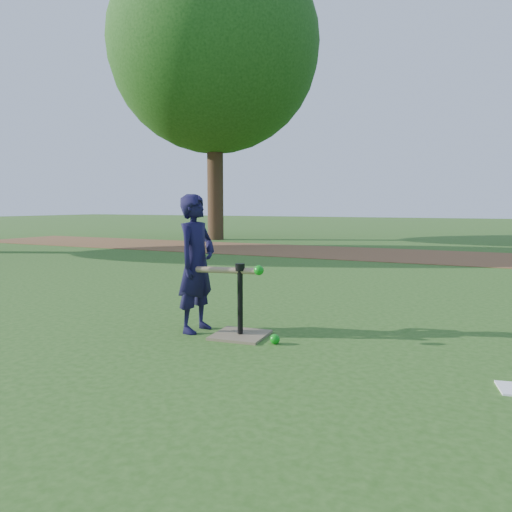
% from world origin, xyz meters
% --- Properties ---
extents(ground, '(80.00, 80.00, 0.00)m').
position_xyz_m(ground, '(0.00, 0.00, 0.00)').
color(ground, '#285116').
rests_on(ground, ground).
extents(dirt_strip, '(24.00, 3.00, 0.01)m').
position_xyz_m(dirt_strip, '(0.00, 7.50, 0.01)').
color(dirt_strip, brown).
rests_on(dirt_strip, ground).
extents(child, '(0.30, 0.44, 1.19)m').
position_xyz_m(child, '(-0.27, 0.05, 0.59)').
color(child, black).
rests_on(child, ground).
extents(wiffle_ball_ground, '(0.08, 0.08, 0.08)m').
position_xyz_m(wiffle_ball_ground, '(0.51, -0.03, 0.04)').
color(wiffle_ball_ground, '#0D9414').
rests_on(wiffle_ball_ground, ground).
extents(batting_tee, '(0.47, 0.47, 0.61)m').
position_xyz_m(batting_tee, '(0.15, 0.05, 0.11)').
color(batting_tee, '#79694C').
rests_on(batting_tee, ground).
extents(swing_action, '(0.70, 0.18, 0.10)m').
position_xyz_m(swing_action, '(0.07, 0.01, 0.56)').
color(swing_action, tan).
rests_on(swing_action, ground).
extents(tree_left, '(6.40, 6.40, 9.08)m').
position_xyz_m(tree_left, '(-6.00, 10.00, 5.87)').
color(tree_left, '#382316').
rests_on(tree_left, ground).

